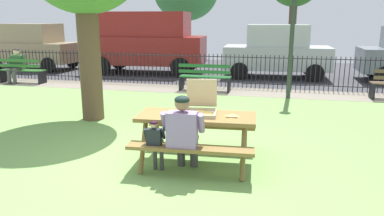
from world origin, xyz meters
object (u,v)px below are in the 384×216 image
Objects in this scene: pizza_slice_on_table at (232,116)px; park_bench_left at (22,71)px; lamp_post_walkway at (293,11)px; parked_car_center at (146,41)px; parked_car_right at (277,51)px; person_on_park_bench at (16,64)px; park_bench_center at (205,78)px; picnic_table_foreground at (197,126)px; parked_car_left at (33,46)px; pizza_box_open at (201,107)px; adult_at_table at (183,131)px; child_at_table at (155,141)px.

park_bench_left is (-8.03, 5.73, -0.36)m from pizza_slice_on_table.
parked_car_center is at bearing 145.94° from lamp_post_walkway.
pizza_slice_on_table is 9.87m from park_bench_left.
park_bench_left is 9.25m from parked_car_right.
park_bench_center is at bearing -0.16° from person_on_park_bench.
parked_car_left is at bearing 135.94° from picnic_table_foreground.
park_bench_center is (6.50, 0.00, 0.00)m from park_bench_left.
parked_car_right reaches higher than pizza_slice_on_table.
lamp_post_walkway reaches higher than parked_car_center.
pizza_box_open reaches higher than picnic_table_foreground.
pizza_box_open is at bearing 60.86° from picnic_table_foreground.
pizza_box_open is 9.01m from parked_car_right.
park_bench_center is at bearing -46.89° from parked_car_center.
park_bench_left is 9.24m from lamp_post_walkway.
adult_at_table is at bearing -102.24° from pizza_box_open.
lamp_post_walkway is at bearing 71.01° from child_at_table.
park_bench_center is at bearing 99.82° from picnic_table_foreground.
park_bench_center is (-1.04, 5.66, -0.45)m from pizza_box_open.
child_at_table is at bearing -172.28° from adult_at_table.
adult_at_table is 0.74× the size of park_bench_left.
parked_car_right reaches higher than park_bench_left.
pizza_slice_on_table is 0.04× the size of parked_car_center.
parked_car_right reaches higher than park_bench_center.
lamp_post_walkway is at bearing 79.39° from pizza_slice_on_table.
pizza_slice_on_table is at bearing 2.77° from picnic_table_foreground.
pizza_box_open is 0.92m from child_at_table.
parked_car_center reaches higher than child_at_table.
parked_car_center is at bearing 41.76° from person_on_park_bench.
park_bench_left is 4.83m from parked_car_center.
person_on_park_bench reaches higher than park_bench_center.
park_bench_left is at bearing 144.51° from pizza_slice_on_table.
child_at_table is 9.61m from person_on_park_bench.
parked_car_right is at bearing 20.78° from park_bench_left.
parked_car_center is at bearing 43.65° from park_bench_left.
lamp_post_walkway is (1.47, 5.17, 1.53)m from pizza_box_open.
lamp_post_walkway is (1.52, 5.26, 1.80)m from picnic_table_foreground.
parked_car_right reaches higher than person_on_park_bench.
park_bench_center is 8.97m from parked_car_left.
pizza_slice_on_table reaches higher than picnic_table_foreground.
parked_car_left is (-1.62, 3.25, 0.35)m from person_on_park_bench.
adult_at_table is 10.35m from parked_car_center.
person_on_park_bench is 0.25× the size of parked_car_center.
park_bench_center is 1.35× the size of person_on_park_bench.
picnic_table_foreground is 1.17× the size of park_bench_center.
pizza_box_open is 0.38× the size of park_bench_center.
person_on_park_bench is at bearing 140.54° from adult_at_table.
pizza_slice_on_table is (0.54, 0.03, 0.18)m from picnic_table_foreground.
child_at_table is 0.51× the size of park_bench_center.
pizza_slice_on_table is 0.25× the size of child_at_table.
picnic_table_foreground is 9.45m from park_bench_left.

